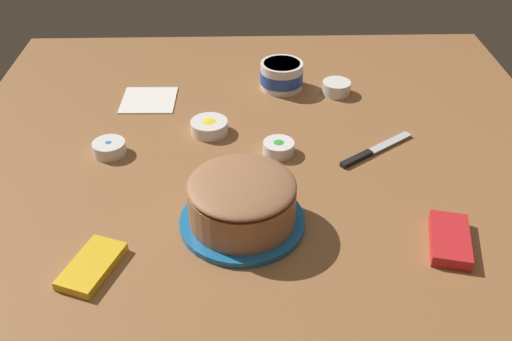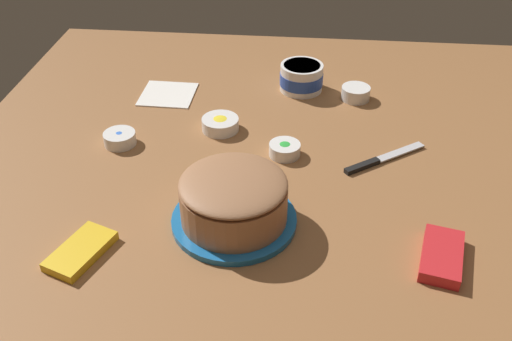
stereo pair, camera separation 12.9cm
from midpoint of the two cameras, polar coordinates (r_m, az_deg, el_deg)
ground_plane at (r=1.37m, az=-2.05°, el=0.58°), size 1.54×1.54×0.00m
frosted_cake at (r=1.17m, az=-4.56°, el=-3.36°), size 0.26×0.26×0.12m
frosting_tub at (r=1.69m, az=0.33°, el=9.37°), size 0.12×0.12×0.08m
spreading_knife at (r=1.42m, az=8.73°, el=1.73°), size 0.15×0.20×0.01m
sprinkle_bowl_yellow at (r=1.49m, az=-7.13°, el=4.29°), size 0.10×0.10×0.03m
sprinkle_bowl_pink at (r=1.67m, az=5.76°, el=8.12°), size 0.08×0.08×0.04m
sprinkle_bowl_green at (r=1.40m, az=-0.38°, el=2.22°), size 0.08×0.08×0.03m
sprinkle_bowl_blue at (r=1.46m, az=-16.80°, el=2.10°), size 0.08×0.08×0.03m
candy_box_lower at (r=1.16m, az=-19.07°, el=-9.05°), size 0.16×0.12×0.02m
candy_box_upper at (r=1.19m, az=15.72°, el=-6.73°), size 0.16×0.11×0.03m
paper_napkin at (r=1.68m, az=-12.77°, el=6.80°), size 0.15×0.15×0.01m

